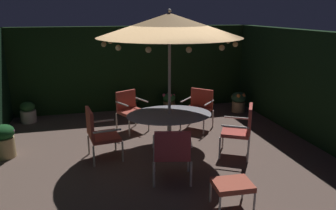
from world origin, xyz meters
name	(u,v)px	position (x,y,z in m)	size (l,w,h in m)	color
ground_plane	(158,152)	(0.00, 0.00, -0.01)	(7.20, 6.79, 0.02)	brown
hedge_backdrop_rear	(133,68)	(0.00, 3.25, 1.18)	(7.20, 0.30, 2.37)	black
hedge_backdrop_right	(311,86)	(3.45, 0.00, 1.18)	(0.30, 6.79, 2.37)	black
patio_dining_table	(169,120)	(0.27, 0.14, 0.61)	(1.76, 1.36, 0.74)	silver
patio_umbrella	(169,25)	(0.27, 0.14, 2.50)	(2.80, 2.80, 2.80)	beige
patio_chair_north	(172,151)	(-0.04, -1.27, 0.57)	(0.74, 0.68, 0.95)	silver
patio_chair_northeast	(241,127)	(1.53, -0.58, 0.59)	(0.77, 0.78, 1.03)	silver
patio_chair_east	(199,106)	(1.28, 1.17, 0.55)	(0.86, 0.86, 0.94)	silver
patio_chair_southeast	(130,108)	(-0.37, 1.43, 0.55)	(0.77, 0.76, 0.94)	beige
patio_chair_south	(99,131)	(-1.17, -0.06, 0.56)	(0.65, 0.70, 1.01)	beige
ottoman_footrest	(232,186)	(0.60, -2.21, 0.36)	(0.56, 0.46, 0.41)	silver
potted_plant_left_far	(129,103)	(-0.22, 2.66, 0.33)	(0.49, 0.49, 0.60)	#A56243
potted_plant_back_right	(169,102)	(0.94, 2.75, 0.26)	(0.38, 0.36, 0.51)	olive
potted_plant_back_left	(4,140)	(-2.95, 0.47, 0.36)	(0.42, 0.42, 0.67)	tan
potted_plant_right_near	(28,112)	(-2.84, 2.62, 0.27)	(0.39, 0.39, 0.54)	beige
potted_plant_left_near	(239,101)	(2.82, 2.15, 0.31)	(0.43, 0.43, 0.57)	tan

